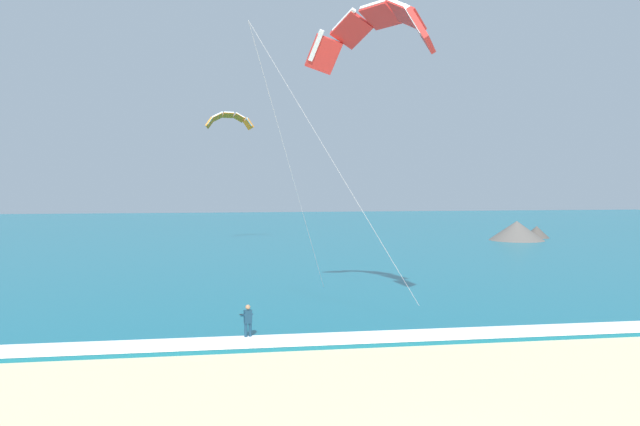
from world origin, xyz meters
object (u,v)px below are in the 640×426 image
at_px(kitesurfer, 248,321).
at_px(kite_distant, 229,119).
at_px(kite_primary, 374,29).
at_px(surfboard, 248,341).

relative_size(kitesurfer, kite_distant, 0.31).
bearing_deg(kitesurfer, kite_primary, 31.63).
distance_m(kite_primary, kite_distant, 38.83).
relative_size(surfboard, kitesurfer, 0.87).
height_order(kitesurfer, kite_primary, kite_primary).
xyz_separation_m(surfboard, kitesurfer, (-0.00, 0.02, 0.91)).
height_order(surfboard, kite_distant, kite_distant).
bearing_deg(kite_distant, kitesurfer, -89.17).
height_order(surfboard, kite_primary, kite_primary).
bearing_deg(kite_primary, surfboard, -148.25).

